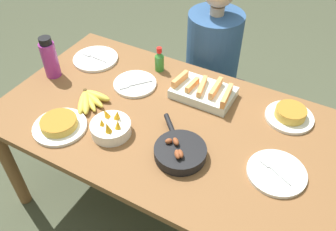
{
  "coord_description": "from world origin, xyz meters",
  "views": [
    {
      "loc": [
        0.6,
        -1.09,
        1.9
      ],
      "look_at": [
        0.0,
        0.0,
        0.73
      ],
      "focal_mm": 38.0,
      "sensor_mm": 36.0,
      "label": 1
    }
  ],
  "objects_px": {
    "banana_bunch": "(89,100)",
    "hot_sauce_bottle": "(159,61)",
    "water_bottle": "(50,58)",
    "empty_plate_far_right": "(96,59)",
    "empty_plate_far_left": "(135,84)",
    "fruit_bowl_mango": "(111,127)",
    "empty_plate_near_front": "(277,173)",
    "frittata_plate_side": "(59,125)",
    "person_figure": "(211,77)",
    "frittata_plate_center": "(290,115)",
    "melon_tray": "(204,92)",
    "skillet": "(180,152)"
  },
  "relations": [
    {
      "from": "banana_bunch",
      "to": "melon_tray",
      "type": "distance_m",
      "value": 0.59
    },
    {
      "from": "skillet",
      "to": "water_bottle",
      "type": "distance_m",
      "value": 0.91
    },
    {
      "from": "fruit_bowl_mango",
      "to": "frittata_plate_center",
      "type": "bearing_deg",
      "value": 35.37
    },
    {
      "from": "melon_tray",
      "to": "frittata_plate_center",
      "type": "relative_size",
      "value": 1.34
    },
    {
      "from": "water_bottle",
      "to": "empty_plate_near_front",
      "type": "bearing_deg",
      "value": -3.51
    },
    {
      "from": "frittata_plate_center",
      "to": "empty_plate_near_front",
      "type": "relative_size",
      "value": 0.94
    },
    {
      "from": "frittata_plate_side",
      "to": "empty_plate_far_right",
      "type": "xyz_separation_m",
      "value": [
        -0.2,
        0.54,
        -0.01
      ]
    },
    {
      "from": "empty_plate_far_left",
      "to": "empty_plate_far_right",
      "type": "height_order",
      "value": "same"
    },
    {
      "from": "skillet",
      "to": "banana_bunch",
      "type": "bearing_deg",
      "value": 36.55
    },
    {
      "from": "person_figure",
      "to": "melon_tray",
      "type": "bearing_deg",
      "value": -72.86
    },
    {
      "from": "melon_tray",
      "to": "empty_plate_far_right",
      "type": "distance_m",
      "value": 0.7
    },
    {
      "from": "empty_plate_near_front",
      "to": "banana_bunch",
      "type": "bearing_deg",
      "value": -179.09
    },
    {
      "from": "fruit_bowl_mango",
      "to": "hot_sauce_bottle",
      "type": "distance_m",
      "value": 0.55
    },
    {
      "from": "water_bottle",
      "to": "banana_bunch",
      "type": "bearing_deg",
      "value": -16.21
    },
    {
      "from": "fruit_bowl_mango",
      "to": "person_figure",
      "type": "relative_size",
      "value": 0.16
    },
    {
      "from": "frittata_plate_side",
      "to": "empty_plate_far_left",
      "type": "height_order",
      "value": "frittata_plate_side"
    },
    {
      "from": "melon_tray",
      "to": "empty_plate_near_front",
      "type": "relative_size",
      "value": 1.26
    },
    {
      "from": "hot_sauce_bottle",
      "to": "person_figure",
      "type": "xyz_separation_m",
      "value": [
        0.18,
        0.36,
        -0.29
      ]
    },
    {
      "from": "banana_bunch",
      "to": "fruit_bowl_mango",
      "type": "relative_size",
      "value": 0.99
    },
    {
      "from": "water_bottle",
      "to": "empty_plate_far_right",
      "type": "bearing_deg",
      "value": 63.63
    },
    {
      "from": "melon_tray",
      "to": "water_bottle",
      "type": "distance_m",
      "value": 0.85
    },
    {
      "from": "hot_sauce_bottle",
      "to": "water_bottle",
      "type": "bearing_deg",
      "value": -146.52
    },
    {
      "from": "banana_bunch",
      "to": "empty_plate_far_right",
      "type": "relative_size",
      "value": 0.71
    },
    {
      "from": "empty_plate_far_left",
      "to": "water_bottle",
      "type": "height_order",
      "value": "water_bottle"
    },
    {
      "from": "empty_plate_far_left",
      "to": "person_figure",
      "type": "xyz_separation_m",
      "value": [
        0.22,
        0.55,
        -0.23
      ]
    },
    {
      "from": "banana_bunch",
      "to": "hot_sauce_bottle",
      "type": "height_order",
      "value": "hot_sauce_bottle"
    },
    {
      "from": "banana_bunch",
      "to": "empty_plate_far_right",
      "type": "height_order",
      "value": "banana_bunch"
    },
    {
      "from": "fruit_bowl_mango",
      "to": "water_bottle",
      "type": "distance_m",
      "value": 0.59
    },
    {
      "from": "melon_tray",
      "to": "hot_sauce_bottle",
      "type": "height_order",
      "value": "hot_sauce_bottle"
    },
    {
      "from": "empty_plate_far_right",
      "to": "hot_sauce_bottle",
      "type": "relative_size",
      "value": 1.79
    },
    {
      "from": "hot_sauce_bottle",
      "to": "person_figure",
      "type": "distance_m",
      "value": 0.5
    },
    {
      "from": "fruit_bowl_mango",
      "to": "water_bottle",
      "type": "height_order",
      "value": "water_bottle"
    },
    {
      "from": "empty_plate_far_right",
      "to": "hot_sauce_bottle",
      "type": "height_order",
      "value": "hot_sauce_bottle"
    },
    {
      "from": "empty_plate_far_left",
      "to": "fruit_bowl_mango",
      "type": "height_order",
      "value": "fruit_bowl_mango"
    },
    {
      "from": "banana_bunch",
      "to": "empty_plate_near_front",
      "type": "relative_size",
      "value": 0.75
    },
    {
      "from": "empty_plate_near_front",
      "to": "empty_plate_far_right",
      "type": "distance_m",
      "value": 1.22
    },
    {
      "from": "banana_bunch",
      "to": "frittata_plate_side",
      "type": "xyz_separation_m",
      "value": [
        -0.01,
        -0.21,
        0.0
      ]
    },
    {
      "from": "melon_tray",
      "to": "fruit_bowl_mango",
      "type": "xyz_separation_m",
      "value": [
        -0.27,
        -0.45,
        0.0
      ]
    },
    {
      "from": "skillet",
      "to": "hot_sauce_bottle",
      "type": "relative_size",
      "value": 1.99
    },
    {
      "from": "melon_tray",
      "to": "skillet",
      "type": "distance_m",
      "value": 0.42
    },
    {
      "from": "melon_tray",
      "to": "empty_plate_far_right",
      "type": "height_order",
      "value": "melon_tray"
    },
    {
      "from": "water_bottle",
      "to": "empty_plate_far_left",
      "type": "bearing_deg",
      "value": 17.42
    },
    {
      "from": "water_bottle",
      "to": "hot_sauce_bottle",
      "type": "height_order",
      "value": "water_bottle"
    },
    {
      "from": "frittata_plate_side",
      "to": "hot_sauce_bottle",
      "type": "relative_size",
      "value": 1.74
    },
    {
      "from": "banana_bunch",
      "to": "hot_sauce_bottle",
      "type": "xyz_separation_m",
      "value": [
        0.17,
        0.42,
        0.04
      ]
    },
    {
      "from": "hot_sauce_bottle",
      "to": "frittata_plate_side",
      "type": "bearing_deg",
      "value": -105.81
    },
    {
      "from": "melon_tray",
      "to": "empty_plate_near_front",
      "type": "distance_m",
      "value": 0.57
    },
    {
      "from": "frittata_plate_center",
      "to": "frittata_plate_side",
      "type": "relative_size",
      "value": 0.92
    },
    {
      "from": "person_figure",
      "to": "frittata_plate_side",
      "type": "bearing_deg",
      "value": -109.75
    },
    {
      "from": "empty_plate_near_front",
      "to": "empty_plate_far_right",
      "type": "xyz_separation_m",
      "value": [
        -1.18,
        0.31,
        -0.0
      ]
    }
  ]
}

